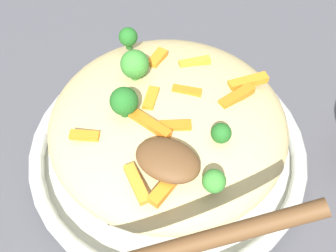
% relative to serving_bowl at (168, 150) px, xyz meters
% --- Properties ---
extents(ground_plane, '(2.40, 2.40, 0.00)m').
position_rel_serving_bowl_xyz_m(ground_plane, '(0.00, 0.00, -0.02)').
color(ground_plane, '#4C4C51').
extents(serving_bowl, '(0.30, 0.30, 0.04)m').
position_rel_serving_bowl_xyz_m(serving_bowl, '(0.00, 0.00, 0.00)').
color(serving_bowl, silver).
rests_on(serving_bowl, ground_plane).
extents(pasta_mound, '(0.24, 0.24, 0.07)m').
position_rel_serving_bowl_xyz_m(pasta_mound, '(0.00, 0.00, 0.05)').
color(pasta_mound, '#D1BA7A').
rests_on(pasta_mound, serving_bowl).
extents(carrot_piece_0, '(0.02, 0.03, 0.01)m').
position_rel_serving_bowl_xyz_m(carrot_piece_0, '(-0.01, -0.01, 0.09)').
color(carrot_piece_0, orange).
rests_on(carrot_piece_0, pasta_mound).
extents(carrot_piece_1, '(0.03, 0.03, 0.01)m').
position_rel_serving_bowl_xyz_m(carrot_piece_1, '(-0.00, 0.06, 0.08)').
color(carrot_piece_1, orange).
rests_on(carrot_piece_1, pasta_mound).
extents(carrot_piece_2, '(0.03, 0.02, 0.01)m').
position_rel_serving_bowl_xyz_m(carrot_piece_2, '(0.02, -0.02, 0.08)').
color(carrot_piece_2, orange).
rests_on(carrot_piece_2, pasta_mound).
extents(carrot_piece_3, '(0.03, 0.04, 0.01)m').
position_rel_serving_bowl_xyz_m(carrot_piece_3, '(0.05, 0.04, 0.08)').
color(carrot_piece_3, orange).
rests_on(carrot_piece_3, pasta_mound).
extents(carrot_piece_4, '(0.03, 0.01, 0.01)m').
position_rel_serving_bowl_xyz_m(carrot_piece_4, '(0.01, 0.02, 0.09)').
color(carrot_piece_4, orange).
rests_on(carrot_piece_4, pasta_mound).
extents(carrot_piece_5, '(0.04, 0.02, 0.01)m').
position_rel_serving_bowl_xyz_m(carrot_piece_5, '(-0.00, -0.03, 0.09)').
color(carrot_piece_5, orange).
rests_on(carrot_piece_5, pasta_mound).
extents(carrot_piece_6, '(0.03, 0.04, 0.01)m').
position_rel_serving_bowl_xyz_m(carrot_piece_6, '(0.06, 0.06, 0.08)').
color(carrot_piece_6, orange).
rests_on(carrot_piece_6, pasta_mound).
extents(carrot_piece_7, '(0.01, 0.03, 0.01)m').
position_rel_serving_bowl_xyz_m(carrot_piece_7, '(-0.04, 0.04, 0.08)').
color(carrot_piece_7, orange).
rests_on(carrot_piece_7, pasta_mound).
extents(carrot_piece_8, '(0.03, 0.02, 0.01)m').
position_rel_serving_bowl_xyz_m(carrot_piece_8, '(-0.05, -0.07, 0.08)').
color(carrot_piece_8, orange).
rests_on(carrot_piece_8, pasta_mound).
extents(carrot_piece_9, '(0.04, 0.03, 0.01)m').
position_rel_serving_bowl_xyz_m(carrot_piece_9, '(0.02, -0.09, 0.08)').
color(carrot_piece_9, orange).
rests_on(carrot_piece_9, pasta_mound).
extents(carrot_piece_10, '(0.01, 0.03, 0.01)m').
position_rel_serving_bowl_xyz_m(carrot_piece_10, '(0.04, -0.09, 0.08)').
color(carrot_piece_10, orange).
rests_on(carrot_piece_10, pasta_mound).
extents(broccoli_floret_0, '(0.03, 0.03, 0.03)m').
position_rel_serving_bowl_xyz_m(broccoli_floret_0, '(-0.04, 0.01, 0.10)').
color(broccoli_floret_0, '#377928').
rests_on(broccoli_floret_0, pasta_mound).
extents(broccoli_floret_1, '(0.02, 0.02, 0.02)m').
position_rel_serving_bowl_xyz_m(broccoli_floret_1, '(0.07, -0.06, 0.09)').
color(broccoli_floret_1, '#377928').
rests_on(broccoli_floret_1, pasta_mound).
extents(broccoli_floret_2, '(0.02, 0.02, 0.02)m').
position_rel_serving_bowl_xyz_m(broccoli_floret_2, '(-0.07, 0.05, 0.09)').
color(broccoli_floret_2, '#205B1C').
rests_on(broccoli_floret_2, pasta_mound).
extents(broccoli_floret_3, '(0.03, 0.03, 0.03)m').
position_rel_serving_bowl_xyz_m(broccoli_floret_3, '(-0.03, -0.03, 0.10)').
color(broccoli_floret_3, '#205B1C').
rests_on(broccoli_floret_3, pasta_mound).
extents(broccoli_floret_4, '(0.02, 0.02, 0.02)m').
position_rel_serving_bowl_xyz_m(broccoli_floret_4, '(0.06, -0.02, 0.09)').
color(broccoli_floret_4, '#205B1C').
rests_on(broccoli_floret_4, pasta_mound).
extents(serving_spoon, '(0.15, 0.14, 0.07)m').
position_rel_serving_bowl_xyz_m(serving_spoon, '(0.05, -0.09, 0.10)').
color(serving_spoon, brown).
rests_on(serving_spoon, pasta_mound).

